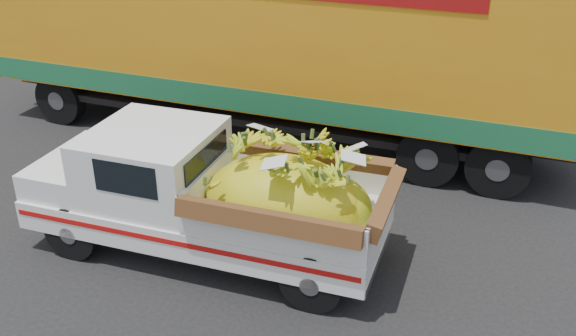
# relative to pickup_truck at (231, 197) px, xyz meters

# --- Properties ---
(ground) EXTENTS (100.00, 100.00, 0.00)m
(ground) POSITION_rel_pickup_truck_xyz_m (-1.28, -0.45, -0.98)
(ground) COLOR black
(ground) RESTS_ON ground
(curb) EXTENTS (60.00, 0.25, 0.15)m
(curb) POSITION_rel_pickup_truck_xyz_m (-1.28, 6.89, -0.91)
(curb) COLOR gray
(curb) RESTS_ON ground
(sidewalk) EXTENTS (60.00, 4.00, 0.14)m
(sidewalk) POSITION_rel_pickup_truck_xyz_m (-1.28, 8.99, -0.91)
(sidewalk) COLOR gray
(sidewalk) RESTS_ON ground
(pickup_truck) EXTENTS (5.38, 2.39, 1.83)m
(pickup_truck) POSITION_rel_pickup_truck_xyz_m (0.00, 0.00, 0.00)
(pickup_truck) COLOR black
(pickup_truck) RESTS_ON ground
(semi_trailer) EXTENTS (12.05, 4.05, 3.80)m
(semi_trailer) POSITION_rel_pickup_truck_xyz_m (-0.64, 4.43, 1.14)
(semi_trailer) COLOR black
(semi_trailer) RESTS_ON ground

